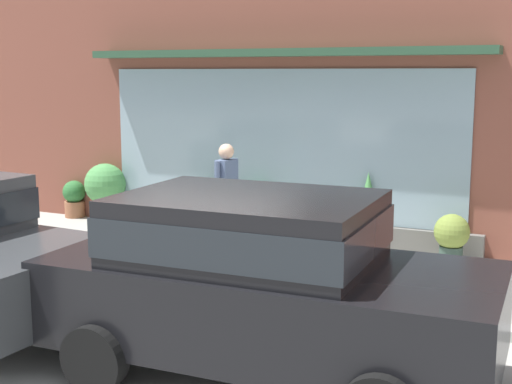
% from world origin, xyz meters
% --- Properties ---
extents(ground_plane, '(60.00, 60.00, 0.00)m').
position_xyz_m(ground_plane, '(0.00, 0.00, 0.00)').
color(ground_plane, '#9E9B93').
extents(curb_strip, '(14.00, 0.24, 0.12)m').
position_xyz_m(curb_strip, '(0.00, -0.20, 0.06)').
color(curb_strip, '#B2B2AD').
rests_on(curb_strip, ground_plane).
extents(storefront, '(14.00, 0.81, 4.71)m').
position_xyz_m(storefront, '(-0.00, 3.19, 2.31)').
color(storefront, brown).
rests_on(storefront, ground_plane).
extents(fire_hydrant, '(0.44, 0.41, 0.92)m').
position_xyz_m(fire_hydrant, '(-0.66, 0.92, 0.47)').
color(fire_hydrant, '#4C8C47').
rests_on(fire_hydrant, ground_plane).
extents(pedestrian_with_handbag, '(0.29, 0.65, 1.70)m').
position_xyz_m(pedestrian_with_handbag, '(-0.19, 1.50, 0.99)').
color(pedestrian_with_handbag, brown).
rests_on(pedestrian_with_handbag, ground_plane).
extents(parked_car_black, '(4.07, 2.09, 1.65)m').
position_xyz_m(parked_car_black, '(1.99, -2.08, 0.92)').
color(parked_car_black, black).
rests_on(parked_car_black, ground_plane).
extents(potted_plant_window_right, '(0.43, 0.43, 0.70)m').
position_xyz_m(potted_plant_window_right, '(-4.20, 2.90, 0.37)').
color(potted_plant_window_right, '#9E6042').
rests_on(potted_plant_window_right, ground_plane).
extents(potted_plant_window_center, '(0.53, 0.53, 0.76)m').
position_xyz_m(potted_plant_window_center, '(-1.26, 2.59, 0.41)').
color(potted_plant_window_center, '#9E6042').
rests_on(potted_plant_window_center, ground_plane).
extents(potted_plant_doorstep, '(0.75, 0.75, 1.08)m').
position_xyz_m(potted_plant_doorstep, '(-3.38, 2.78, 0.61)').
color(potted_plant_doorstep, '#33473D').
rests_on(potted_plant_doorstep, ground_plane).
extents(potted_plant_trailing_edge, '(0.57, 0.57, 0.87)m').
position_xyz_m(potted_plant_trailing_edge, '(-0.34, 2.87, 0.45)').
color(potted_plant_trailing_edge, '#4C4C51').
rests_on(potted_plant_trailing_edge, ground_plane).
extents(potted_plant_window_left, '(0.51, 0.51, 0.73)m').
position_xyz_m(potted_plant_window_left, '(2.89, 2.51, 0.41)').
color(potted_plant_window_left, '#33473D').
rests_on(potted_plant_window_left, ground_plane).
extents(potted_plant_near_hydrant, '(0.48, 0.48, 1.20)m').
position_xyz_m(potted_plant_near_hydrant, '(1.53, 2.92, 0.58)').
color(potted_plant_near_hydrant, '#B7B2A3').
rests_on(potted_plant_near_hydrant, ground_plane).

